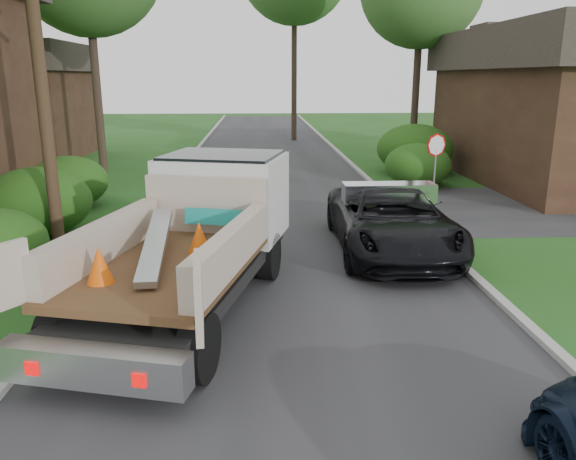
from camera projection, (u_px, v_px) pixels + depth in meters
The scene contains 13 objects.
ground at pixel (290, 333), 9.52m from camera, with size 120.00×120.00×0.00m, color #204915.
road at pixel (273, 204), 19.16m from camera, with size 8.00×90.00×0.02m, color #28282B.
curb_left at pixel (152, 204), 18.93m from camera, with size 0.20×90.00×0.12m, color #9E9E99.
curb_right at pixel (392, 201), 19.36m from camera, with size 0.20×90.00×0.12m, color #9E9E99.
stop_sign at pixel (436, 155), 18.00m from camera, with size 0.71×0.32×2.48m.
utility_pole at pixel (36, 33), 12.67m from camera, with size 2.42×1.25×10.00m.
house_left_far at pixel (7, 100), 29.20m from camera, with size 7.56×7.56×6.00m.
hedge_left_b at pixel (37, 202), 15.20m from camera, with size 2.86×2.86×1.87m, color #17440F.
hedge_left_c at pixel (68, 182), 18.58m from camera, with size 2.60×2.60×1.70m, color #17440F.
hedge_right_a at pixel (418, 165), 22.13m from camera, with size 2.60×2.60×1.70m, color #17440F.
hedge_right_b at pixel (415, 149), 24.99m from camera, with size 3.38×3.38×2.21m, color #17440F.
flatbed_truck at pixel (204, 223), 11.04m from camera, with size 4.51×7.41×2.63m.
black_pickup at pixel (391, 220), 13.79m from camera, with size 2.68×5.80×1.61m, color black.
Camera 1 is at (-0.51, -8.71, 4.20)m, focal length 35.00 mm.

